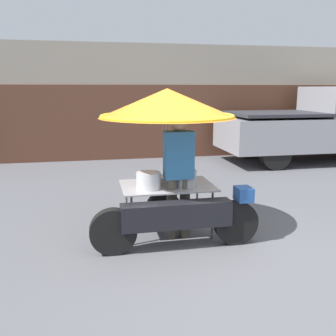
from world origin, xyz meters
TOP-DOWN VIEW (x-y plane):
  - ground_plane at (0.00, 0.00)m, footprint 36.00×36.00m
  - shopfront_building at (0.00, 7.67)m, footprint 28.00×2.06m
  - vendor_motorcycle_cart at (-0.47, 0.88)m, footprint 2.16×1.83m
  - vendor_person at (-0.37, 0.73)m, footprint 0.38×0.23m
  - pickup_truck at (4.68, 5.28)m, footprint 5.16×1.97m

SIDE VIEW (x-z plane):
  - ground_plane at x=0.00m, z-range 0.00..0.00m
  - vendor_person at x=-0.37m, z-range 0.11..1.79m
  - pickup_truck at x=4.68m, z-range -0.04..2.00m
  - vendor_motorcycle_cart at x=-0.47m, z-range 0.54..2.55m
  - shopfront_building at x=0.00m, z-range -0.01..3.21m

